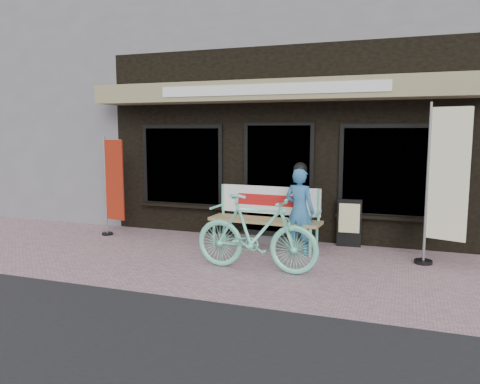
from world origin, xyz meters
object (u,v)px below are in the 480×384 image
at_px(nobori_red, 113,185).
at_px(nobori_cream, 445,183).
at_px(menu_stand, 349,222).
at_px(person, 300,209).
at_px(bicycle, 256,233).
at_px(bench, 267,212).

relative_size(nobori_red, nobori_cream, 0.79).
height_order(nobori_red, menu_stand, nobori_red).
relative_size(person, nobori_red, 0.79).
height_order(nobori_red, nobori_cream, nobori_cream).
xyz_separation_m(person, bicycle, (-0.39, -1.17, -0.19)).
distance_m(bench, nobori_red, 3.09).
relative_size(bicycle, nobori_cream, 0.76).
bearing_deg(bench, bicycle, -76.25).
bearing_deg(person, bench, 173.12).
distance_m(bench, menu_stand, 1.49).
height_order(bench, menu_stand, bench).
bearing_deg(nobori_cream, bicycle, -137.06).
xyz_separation_m(bench, menu_stand, (1.38, 0.53, -0.19)).
xyz_separation_m(person, menu_stand, (0.73, 0.78, -0.32)).
xyz_separation_m(bench, person, (0.64, -0.25, 0.13)).
bearing_deg(bench, nobori_cream, -2.07).
relative_size(person, nobori_cream, 0.62).
relative_size(bench, person, 1.30).
xyz_separation_m(bicycle, menu_stand, (1.12, 1.95, -0.13)).
bearing_deg(nobori_cream, menu_stand, 170.19).
bearing_deg(bicycle, nobori_cream, -64.41).
bearing_deg(bicycle, menu_stand, -28.18).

